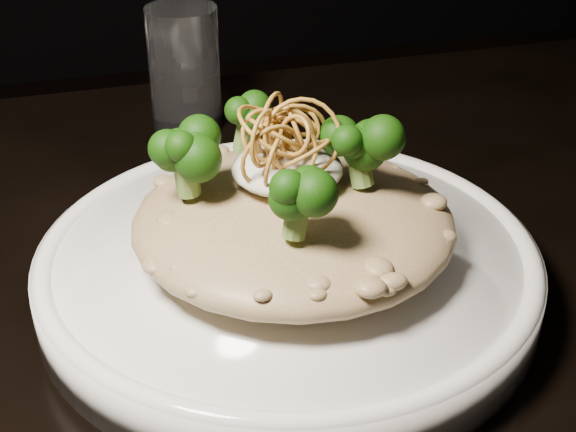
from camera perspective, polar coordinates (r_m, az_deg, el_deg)
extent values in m
cube|color=black|center=(0.52, -3.20, -8.31)|extent=(1.10, 0.80, 0.04)
cylinder|color=black|center=(1.15, 17.17, -8.34)|extent=(0.05, 0.05, 0.71)
cylinder|color=white|center=(0.51, 0.00, -3.77)|extent=(0.31, 0.31, 0.03)
ellipsoid|color=brown|center=(0.49, 0.39, -0.33)|extent=(0.20, 0.20, 0.04)
ellipsoid|color=silver|center=(0.48, -0.06, 3.40)|extent=(0.07, 0.07, 0.02)
cylinder|color=white|center=(0.73, -7.37, 10.31)|extent=(0.07, 0.07, 0.11)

